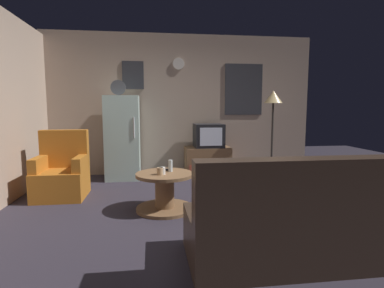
% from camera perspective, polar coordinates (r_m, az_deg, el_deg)
% --- Properties ---
extents(ground_plane, '(12.00, 12.00, 0.00)m').
position_cam_1_polar(ground_plane, '(3.88, 1.70, -12.67)').
color(ground_plane, '#2D2833').
extents(wall_with_art, '(5.20, 0.12, 2.69)m').
position_cam_1_polar(wall_with_art, '(6.09, -1.94, 7.33)').
color(wall_with_art, tan).
rests_on(wall_with_art, ground_plane).
extents(fridge, '(0.60, 0.62, 1.77)m').
position_cam_1_polar(fridge, '(5.69, -12.74, 1.21)').
color(fridge, silver).
rests_on(fridge, ground_plane).
extents(tv_stand, '(0.84, 0.53, 0.55)m').
position_cam_1_polar(tv_stand, '(5.88, 2.87, -3.21)').
color(tv_stand, brown).
rests_on(tv_stand, ground_plane).
extents(crt_tv, '(0.54, 0.51, 0.44)m').
position_cam_1_polar(crt_tv, '(5.81, 3.09, 1.59)').
color(crt_tv, black).
rests_on(crt_tv, tv_stand).
extents(standing_lamp, '(0.32, 0.32, 1.59)m').
position_cam_1_polar(standing_lamp, '(5.67, 14.84, 7.24)').
color(standing_lamp, '#332D28').
rests_on(standing_lamp, ground_plane).
extents(coffee_table, '(0.72, 0.72, 0.48)m').
position_cam_1_polar(coffee_table, '(3.92, -5.10, -8.80)').
color(coffee_table, brown).
rests_on(coffee_table, ground_plane).
extents(wine_glass, '(0.05, 0.05, 0.15)m').
position_cam_1_polar(wine_glass, '(3.94, -4.03, -4.05)').
color(wine_glass, silver).
rests_on(wine_glass, coffee_table).
extents(mug_ceramic_white, '(0.08, 0.08, 0.09)m').
position_cam_1_polar(mug_ceramic_white, '(3.78, -5.54, -4.98)').
color(mug_ceramic_white, silver).
rests_on(mug_ceramic_white, coffee_table).
extents(mug_ceramic_tan, '(0.08, 0.08, 0.09)m').
position_cam_1_polar(mug_ceramic_tan, '(3.76, -5.97, -5.05)').
color(mug_ceramic_tan, tan).
rests_on(mug_ceramic_tan, coffee_table).
extents(remote_control, '(0.16, 0.08, 0.02)m').
position_cam_1_polar(remote_control, '(4.03, -5.40, -4.75)').
color(remote_control, black).
rests_on(remote_control, coffee_table).
extents(armchair, '(0.68, 0.68, 0.96)m').
position_cam_1_polar(armchair, '(4.85, -23.01, -5.10)').
color(armchair, '#B2661E').
rests_on(armchair, ground_plane).
extents(couch, '(1.70, 0.80, 0.92)m').
position_cam_1_polar(couch, '(2.77, 17.87, -14.26)').
color(couch, '#38281E').
rests_on(couch, ground_plane).
extents(book_stack, '(0.22, 0.17, 0.15)m').
position_cam_1_polar(book_stack, '(5.90, 9.76, -5.22)').
color(book_stack, '#B1A7C9').
rests_on(book_stack, ground_plane).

